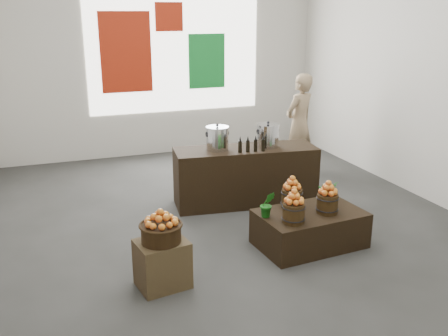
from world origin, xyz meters
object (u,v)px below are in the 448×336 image
object	(u,v)px
crate	(162,264)
wicker_basket	(161,233)
shopper	(299,123)
stock_pot_left	(217,139)
display_table	(310,228)
counter	(245,176)
stock_pot_center	(268,136)

from	to	relation	value
crate	wicker_basket	bearing A→B (deg)	0.00
crate	wicker_basket	distance (m)	0.33
crate	shopper	bearing A→B (deg)	43.60
wicker_basket	stock_pot_left	xyz separation A→B (m)	(1.22, 1.85, 0.38)
display_table	stock_pot_left	xyz separation A→B (m)	(-0.58, 1.55, 0.74)
counter	shopper	bearing A→B (deg)	44.51
shopper	counter	bearing A→B (deg)	12.12
display_table	shopper	distance (m)	2.91
stock_pot_left	shopper	bearing A→B (deg)	29.68
counter	stock_pot_left	xyz separation A→B (m)	(-0.40, 0.05, 0.55)
stock_pot_center	shopper	size ratio (longest dim) A/B	0.18
crate	stock_pot_left	distance (m)	2.33
wicker_basket	shopper	world-z (taller)	shopper
wicker_basket	stock_pot_center	size ratio (longest dim) A/B	1.27
stock_pot_center	shopper	world-z (taller)	shopper
crate	shopper	distance (m)	4.21
counter	stock_pot_center	distance (m)	0.63
crate	stock_pot_left	xyz separation A→B (m)	(1.22, 1.85, 0.71)
wicker_basket	stock_pot_center	xyz separation A→B (m)	(1.93, 1.76, 0.38)
crate	counter	distance (m)	2.43
stock_pot_center	crate	bearing A→B (deg)	-137.54
crate	stock_pot_center	world-z (taller)	stock_pot_center
wicker_basket	shopper	size ratio (longest dim) A/B	0.23
display_table	stock_pot_center	world-z (taller)	stock_pot_center
wicker_basket	crate	bearing A→B (deg)	0.00
counter	stock_pot_center	xyz separation A→B (m)	(0.31, -0.04, 0.55)
wicker_basket	display_table	world-z (taller)	wicker_basket
counter	stock_pot_center	bearing A→B (deg)	0.00
crate	stock_pot_center	distance (m)	2.71
stock_pot_center	shopper	bearing A→B (deg)	45.50
crate	shopper	world-z (taller)	shopper
stock_pot_left	stock_pot_center	world-z (taller)	same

